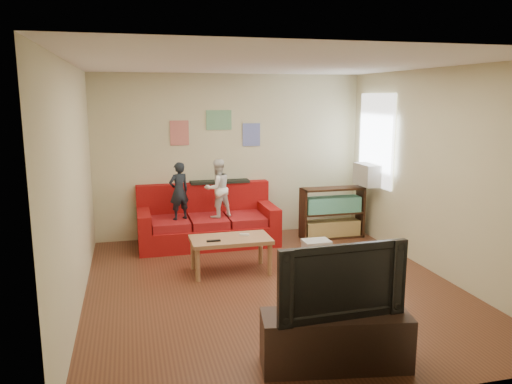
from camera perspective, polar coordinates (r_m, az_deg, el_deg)
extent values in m
cube|color=brown|center=(6.35, 1.82, -10.72)|extent=(4.50, 5.00, 0.01)
cube|color=white|center=(5.92, 1.98, 14.47)|extent=(4.50, 5.00, 0.01)
cube|color=beige|center=(8.40, -2.88, 4.14)|extent=(4.50, 0.01, 2.70)
cube|color=beige|center=(3.71, 12.79, -4.81)|extent=(4.50, 0.01, 2.70)
cube|color=beige|center=(5.79, -20.08, 0.42)|extent=(0.01, 5.00, 2.70)
cube|color=beige|center=(6.96, 20.04, 2.09)|extent=(0.01, 5.00, 2.70)
cube|color=#9D1110|center=(8.06, -5.52, -4.79)|extent=(2.18, 0.98, 0.33)
cube|color=#9D1110|center=(8.33, -5.99, -1.00)|extent=(2.18, 0.20, 0.60)
cube|color=#9D1110|center=(7.90, -12.70, -3.08)|extent=(0.20, 0.98, 0.27)
cube|color=#9D1110|center=(8.19, 1.34, -2.33)|extent=(0.20, 0.98, 0.27)
cube|color=maroon|center=(7.86, -9.77, -3.58)|extent=(0.57, 0.74, 0.13)
cube|color=maroon|center=(7.93, -5.46, -3.34)|extent=(0.57, 0.74, 0.13)
cube|color=maroon|center=(8.03, -1.25, -3.10)|extent=(0.57, 0.74, 0.13)
cube|color=black|center=(8.31, -4.17, 1.19)|extent=(0.98, 0.24, 0.04)
imported|color=black|center=(7.74, -8.79, 0.11)|extent=(0.38, 0.32, 0.89)
imported|color=white|center=(7.81, -4.42, 0.42)|extent=(0.54, 0.48, 0.92)
cube|color=#A77650|center=(6.69, -2.92, -5.46)|extent=(1.06, 0.58, 0.05)
cylinder|color=#A77650|center=(6.47, -6.68, -8.34)|extent=(0.06, 0.06, 0.43)
cylinder|color=#A77650|center=(6.65, 1.59, -7.72)|extent=(0.06, 0.06, 0.43)
cylinder|color=#A77650|center=(6.92, -7.22, -7.06)|extent=(0.06, 0.06, 0.43)
cylinder|color=#A77650|center=(7.09, 0.53, -6.53)|extent=(0.06, 0.06, 0.43)
cube|color=black|center=(6.53, -4.88, -5.58)|extent=(0.18, 0.05, 0.02)
cube|color=white|center=(6.77, -1.34, -4.90)|extent=(0.14, 0.09, 0.03)
cube|color=#311C0F|center=(8.24, 5.38, -2.57)|extent=(0.03, 0.32, 0.85)
cube|color=#311C0F|center=(8.63, 11.83, -2.14)|extent=(0.03, 0.32, 0.85)
cube|color=#311C0F|center=(8.52, 8.60, -5.03)|extent=(1.06, 0.32, 0.03)
cube|color=#311C0F|center=(8.34, 8.76, 0.38)|extent=(1.06, 0.32, 0.03)
cube|color=#311C0F|center=(8.42, 8.68, -2.35)|extent=(1.00, 0.32, 0.03)
cube|color=olive|center=(8.48, 8.63, -4.10)|extent=(0.93, 0.27, 0.25)
cube|color=#3F8C73|center=(8.39, 8.71, -1.42)|extent=(0.93, 0.27, 0.25)
cube|color=white|center=(8.31, 13.57, 5.79)|extent=(0.04, 1.08, 1.48)
cube|color=#B7B2A3|center=(8.32, 12.67, 1.95)|extent=(0.28, 0.55, 0.35)
cube|color=#D87266|center=(8.22, -8.74, 6.68)|extent=(0.30, 0.01, 0.40)
cube|color=#72B27F|center=(8.29, -4.26, 8.20)|extent=(0.42, 0.01, 0.32)
cube|color=#727FCC|center=(8.42, -0.53, 6.57)|extent=(0.30, 0.01, 0.38)
cube|color=beige|center=(7.40, 6.90, -6.67)|extent=(0.37, 0.28, 0.22)
cube|color=beige|center=(7.36, 6.93, -5.67)|extent=(0.39, 0.30, 0.05)
cube|color=black|center=(7.27, 7.32, -6.93)|extent=(0.17, 0.00, 0.06)
cube|color=#39251E|center=(4.59, 9.05, -16.38)|extent=(1.34, 0.64, 0.48)
imported|color=black|center=(4.36, 9.27, -9.67)|extent=(1.16, 0.19, 0.66)
sphere|color=silver|center=(7.28, 5.03, -7.48)|extent=(0.11, 0.11, 0.09)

